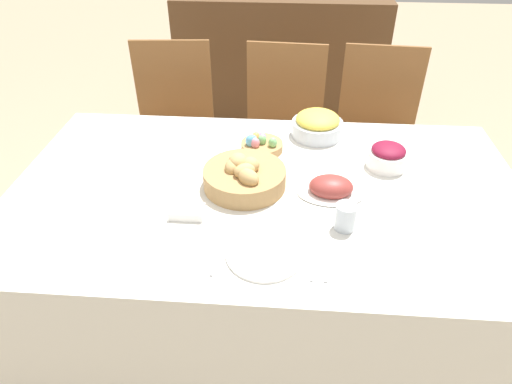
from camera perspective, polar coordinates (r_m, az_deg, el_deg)
name	(u,v)px	position (r m, az deg, el deg)	size (l,w,h in m)	color
ground_plane	(264,318)	(2.16, 1.05, -15.45)	(12.00, 12.00, 0.00)	tan
dining_table	(265,260)	(1.89, 1.17, -8.54)	(1.87, 1.09, 0.73)	silver
chair_far_left	(174,127)	(2.59, -10.18, 8.02)	(0.45, 0.45, 0.94)	brown
chair_far_right	(376,134)	(2.56, 14.80, 7.01)	(0.45, 0.45, 0.94)	brown
chair_far_center	(282,131)	(2.51, 3.32, 7.65)	(0.45, 0.45, 0.94)	brown
sideboard	(280,66)	(3.45, 2.97, 15.47)	(1.45, 0.44, 0.97)	brown
bread_basket	(244,176)	(1.64, -1.49, 2.01)	(0.30, 0.30, 0.12)	#AD8451
egg_basket	(261,144)	(1.86, 0.57, 5.98)	(0.17, 0.17, 0.08)	#AD8451
ham_platter	(331,188)	(1.63, 9.35, 0.51)	(0.24, 0.17, 0.07)	white
beet_salad_bowl	(388,156)	(1.82, 16.12, 4.32)	(0.15, 0.15, 0.10)	white
pineapple_bowl	(317,125)	(1.98, 7.68, 8.34)	(0.22, 0.22, 0.11)	silver
dinner_plate	(265,254)	(1.38, 1.10, -7.75)	(0.24, 0.24, 0.01)	white
fork	(218,252)	(1.39, -4.81, -7.50)	(0.02, 0.20, 0.00)	#B7B7BC
knife	(312,257)	(1.38, 7.06, -8.08)	(0.02, 0.20, 0.00)	#B7B7BC
spoon	(322,258)	(1.39, 8.31, -8.12)	(0.02, 0.20, 0.00)	#B7B7BC
drinking_cup	(346,217)	(1.48, 11.13, -3.06)	(0.07, 0.07, 0.09)	silver
butter_dish	(187,212)	(1.53, -8.60, -2.47)	(0.11, 0.07, 0.03)	white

